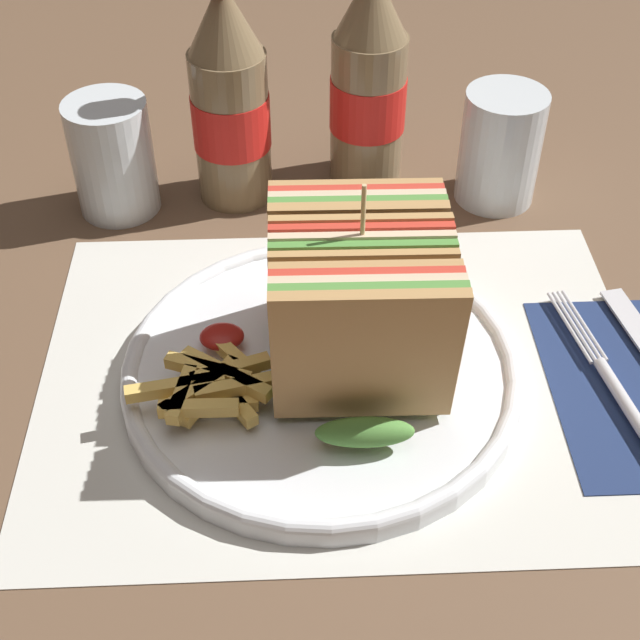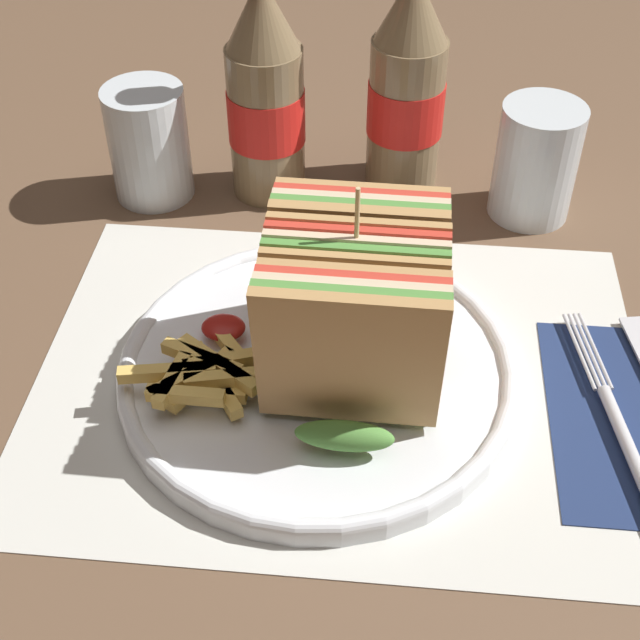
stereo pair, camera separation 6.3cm
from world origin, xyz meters
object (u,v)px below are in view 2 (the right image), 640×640
(coke_bottle_far, at_px, (407,87))
(glass_near, at_px, (535,169))
(plate_main, at_px, (317,370))
(glass_far, at_px, (149,143))
(coke_bottle_near, at_px, (265,95))
(fork, at_px, (622,432))
(club_sandwich, at_px, (354,309))

(coke_bottle_far, distance_m, glass_near, 0.13)
(plate_main, bearing_deg, glass_far, 127.43)
(coke_bottle_near, bearing_deg, fork, -45.02)
(plate_main, distance_m, glass_far, 0.28)
(glass_near, relative_size, glass_far, 1.00)
(club_sandwich, relative_size, glass_near, 1.54)
(fork, bearing_deg, club_sandwich, 160.48)
(coke_bottle_far, bearing_deg, coke_bottle_near, -168.10)
(glass_near, bearing_deg, glass_far, -179.68)
(fork, height_order, coke_bottle_near, coke_bottle_near)
(coke_bottle_near, relative_size, glass_far, 2.15)
(plate_main, distance_m, coke_bottle_near, 0.26)
(fork, height_order, glass_far, glass_far)
(fork, relative_size, coke_bottle_far, 0.89)
(club_sandwich, height_order, coke_bottle_near, coke_bottle_near)
(plate_main, distance_m, coke_bottle_far, 0.28)
(coke_bottle_far, height_order, glass_near, coke_bottle_far)
(plate_main, bearing_deg, glass_near, 53.46)
(club_sandwich, bearing_deg, coke_bottle_far, 84.17)
(glass_near, xyz_separation_m, glass_far, (-0.34, -0.00, 0.01))
(fork, distance_m, coke_bottle_far, 0.35)
(plate_main, distance_m, club_sandwich, 0.07)
(plate_main, xyz_separation_m, glass_near, (0.17, 0.22, 0.03))
(club_sandwich, xyz_separation_m, glass_far, (-0.20, 0.23, -0.02))
(club_sandwich, distance_m, glass_near, 0.27)
(glass_far, bearing_deg, plate_main, -52.57)
(glass_far, bearing_deg, coke_bottle_far, 10.55)
(club_sandwich, distance_m, fork, 0.20)
(plate_main, relative_size, coke_bottle_near, 1.29)
(coke_bottle_near, distance_m, glass_near, 0.24)
(club_sandwich, relative_size, coke_bottle_near, 0.71)
(club_sandwich, height_order, glass_near, club_sandwich)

